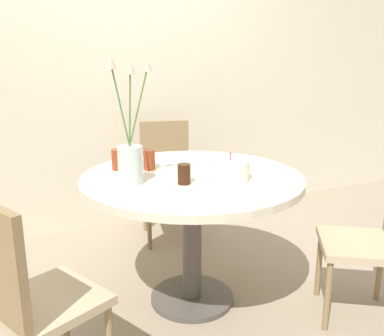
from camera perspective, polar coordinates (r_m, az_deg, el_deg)
The scene contains 12 objects.
ground_plane at distance 2.63m, azimuth -0.00°, elevation -17.11°, with size 16.00×16.00×0.00m, color gray.
wall_back at distance 3.51m, azimuth -9.48°, elevation 13.19°, with size 8.00×0.05×2.60m.
dining_table at distance 2.36m, azimuth -0.00°, elevation -4.00°, with size 1.20×1.20×0.76m.
chair_near_front at distance 3.32m, azimuth -3.39°, elevation -0.71°, with size 0.48×0.48×0.90m.
chair_right_flank at distance 1.85m, azimuth -21.05°, elevation -15.15°, with size 0.53×0.53×0.90m.
chair_far_back at distance 2.46m, azimuth 23.42°, elevation -7.71°, with size 0.55×0.55×0.90m.
birthday_cake at distance 2.23m, azimuth 5.10°, elevation -0.25°, with size 0.20×0.20×0.15m.
flower_vase at distance 2.16m, azimuth -8.30°, elevation 2.21°, with size 0.23×0.13×0.63m.
side_plate at distance 2.28m, azimuth 10.48°, elevation -1.37°, with size 0.19×0.19×0.01m.
drink_glass_0 at distance 2.46m, azimuth -9.79°, elevation 1.14°, with size 0.08×0.08×0.12m.
drink_glass_1 at distance 2.15m, azimuth -1.07°, elevation -0.80°, with size 0.07×0.07×0.10m.
drink_glass_2 at distance 2.43m, azimuth -5.73°, elevation 1.11°, with size 0.07×0.07×0.12m.
Camera 1 is at (-0.93, -2.03, 1.40)m, focal length 40.00 mm.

